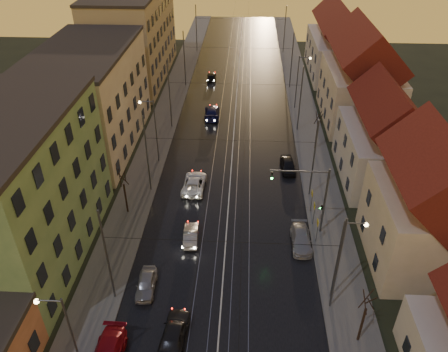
% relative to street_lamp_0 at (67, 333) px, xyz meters
% --- Properties ---
extents(road, '(16.00, 120.00, 0.04)m').
position_rel_street_lamp_0_xyz_m(road, '(9.10, 38.00, -4.87)').
color(road, black).
rests_on(road, ground).
extents(sidewalk_left, '(4.00, 120.00, 0.15)m').
position_rel_street_lamp_0_xyz_m(sidewalk_left, '(-0.90, 38.00, -4.81)').
color(sidewalk_left, '#4C4C4C').
rests_on(sidewalk_left, ground).
extents(sidewalk_right, '(4.00, 120.00, 0.15)m').
position_rel_street_lamp_0_xyz_m(sidewalk_right, '(19.10, 38.00, -4.81)').
color(sidewalk_right, '#4C4C4C').
rests_on(sidewalk_right, ground).
extents(tram_rail_0, '(0.06, 120.00, 0.03)m').
position_rel_street_lamp_0_xyz_m(tram_rail_0, '(6.90, 38.00, -4.83)').
color(tram_rail_0, gray).
rests_on(tram_rail_0, road).
extents(tram_rail_1, '(0.06, 120.00, 0.03)m').
position_rel_street_lamp_0_xyz_m(tram_rail_1, '(8.33, 38.00, -4.83)').
color(tram_rail_1, gray).
rests_on(tram_rail_1, road).
extents(tram_rail_2, '(0.06, 120.00, 0.03)m').
position_rel_street_lamp_0_xyz_m(tram_rail_2, '(9.87, 38.00, -4.83)').
color(tram_rail_2, gray).
rests_on(tram_rail_2, road).
extents(tram_rail_3, '(0.06, 120.00, 0.03)m').
position_rel_street_lamp_0_xyz_m(tram_rail_3, '(11.30, 38.00, -4.83)').
color(tram_rail_3, gray).
rests_on(tram_rail_3, road).
extents(apartment_left_1, '(10.00, 18.00, 13.00)m').
position_rel_street_lamp_0_xyz_m(apartment_left_1, '(-8.40, 12.00, 1.61)').
color(apartment_left_1, '#5E8857').
rests_on(apartment_left_1, ground).
extents(apartment_left_2, '(10.00, 20.00, 12.00)m').
position_rel_street_lamp_0_xyz_m(apartment_left_2, '(-8.40, 32.00, 1.11)').
color(apartment_left_2, '#C3B097').
rests_on(apartment_left_2, ground).
extents(apartment_left_3, '(10.00, 24.00, 14.00)m').
position_rel_street_lamp_0_xyz_m(apartment_left_3, '(-8.40, 56.00, 2.11)').
color(apartment_left_3, tan).
rests_on(apartment_left_3, ground).
extents(house_right_1, '(8.67, 10.20, 10.80)m').
position_rel_street_lamp_0_xyz_m(house_right_1, '(26.10, 13.00, 0.56)').
color(house_right_1, beige).
rests_on(house_right_1, ground).
extents(house_right_2, '(9.18, 12.24, 9.20)m').
position_rel_street_lamp_0_xyz_m(house_right_2, '(26.10, 26.00, -0.24)').
color(house_right_2, beige).
rests_on(house_right_2, ground).
extents(house_right_3, '(9.18, 14.28, 11.50)m').
position_rel_street_lamp_0_xyz_m(house_right_3, '(26.10, 41.00, 0.92)').
color(house_right_3, beige).
rests_on(house_right_3, ground).
extents(house_right_4, '(9.18, 16.32, 10.00)m').
position_rel_street_lamp_0_xyz_m(house_right_4, '(26.10, 59.00, 0.16)').
color(house_right_4, beige).
rests_on(house_right_4, ground).
extents(catenary_pole_l_1, '(0.16, 0.16, 9.00)m').
position_rel_street_lamp_0_xyz_m(catenary_pole_l_1, '(0.50, 7.00, -0.39)').
color(catenary_pole_l_1, '#595B60').
rests_on(catenary_pole_l_1, ground).
extents(catenary_pole_r_1, '(0.16, 0.16, 9.00)m').
position_rel_street_lamp_0_xyz_m(catenary_pole_r_1, '(17.70, 7.00, -0.39)').
color(catenary_pole_r_1, '#595B60').
rests_on(catenary_pole_r_1, ground).
extents(catenary_pole_l_2, '(0.16, 0.16, 9.00)m').
position_rel_street_lamp_0_xyz_m(catenary_pole_l_2, '(0.50, 22.00, -0.39)').
color(catenary_pole_l_2, '#595B60').
rests_on(catenary_pole_l_2, ground).
extents(catenary_pole_r_2, '(0.16, 0.16, 9.00)m').
position_rel_street_lamp_0_xyz_m(catenary_pole_r_2, '(17.70, 22.00, -0.39)').
color(catenary_pole_r_2, '#595B60').
rests_on(catenary_pole_r_2, ground).
extents(catenary_pole_l_3, '(0.16, 0.16, 9.00)m').
position_rel_street_lamp_0_xyz_m(catenary_pole_l_3, '(0.50, 37.00, -0.39)').
color(catenary_pole_l_3, '#595B60').
rests_on(catenary_pole_l_3, ground).
extents(catenary_pole_r_3, '(0.16, 0.16, 9.00)m').
position_rel_street_lamp_0_xyz_m(catenary_pole_r_3, '(17.70, 37.00, -0.39)').
color(catenary_pole_r_3, '#595B60').
rests_on(catenary_pole_r_3, ground).
extents(catenary_pole_l_4, '(0.16, 0.16, 9.00)m').
position_rel_street_lamp_0_xyz_m(catenary_pole_l_4, '(0.50, 52.00, -0.39)').
color(catenary_pole_l_4, '#595B60').
rests_on(catenary_pole_l_4, ground).
extents(catenary_pole_r_4, '(0.16, 0.16, 9.00)m').
position_rel_street_lamp_0_xyz_m(catenary_pole_r_4, '(17.70, 52.00, -0.39)').
color(catenary_pole_r_4, '#595B60').
rests_on(catenary_pole_r_4, ground).
extents(catenary_pole_l_5, '(0.16, 0.16, 9.00)m').
position_rel_street_lamp_0_xyz_m(catenary_pole_l_5, '(0.50, 70.00, -0.39)').
color(catenary_pole_l_5, '#595B60').
rests_on(catenary_pole_l_5, ground).
extents(catenary_pole_r_5, '(0.16, 0.16, 9.00)m').
position_rel_street_lamp_0_xyz_m(catenary_pole_r_5, '(17.70, 70.00, -0.39)').
color(catenary_pole_r_5, '#595B60').
rests_on(catenary_pole_r_5, ground).
extents(street_lamp_0, '(1.75, 0.32, 8.00)m').
position_rel_street_lamp_0_xyz_m(street_lamp_0, '(0.00, 0.00, 0.00)').
color(street_lamp_0, '#595B60').
rests_on(street_lamp_0, ground).
extents(street_lamp_1, '(1.75, 0.32, 8.00)m').
position_rel_street_lamp_0_xyz_m(street_lamp_1, '(18.21, 8.00, 0.00)').
color(street_lamp_1, '#595B60').
rests_on(street_lamp_1, ground).
extents(street_lamp_2, '(1.75, 0.32, 8.00)m').
position_rel_street_lamp_0_xyz_m(street_lamp_2, '(0.00, 28.00, 0.00)').
color(street_lamp_2, '#595B60').
rests_on(street_lamp_2, ground).
extents(street_lamp_3, '(1.75, 0.32, 8.00)m').
position_rel_street_lamp_0_xyz_m(street_lamp_3, '(18.21, 44.00, 0.00)').
color(street_lamp_3, '#595B60').
rests_on(street_lamp_3, ground).
extents(traffic_light_mast, '(5.30, 0.32, 7.20)m').
position_rel_street_lamp_0_xyz_m(traffic_light_mast, '(17.10, 16.00, -0.29)').
color(traffic_light_mast, '#595B60').
rests_on(traffic_light_mast, ground).
extents(bare_tree_0, '(1.09, 1.09, 5.11)m').
position_rel_street_lamp_0_xyz_m(bare_tree_0, '(-1.09, 18.00, -2.40)').
color(bare_tree_0, black).
rests_on(bare_tree_0, ground).
extents(bare_tree_1, '(1.09, 1.09, 5.11)m').
position_rel_street_lamp_0_xyz_m(bare_tree_1, '(19.31, 4.00, -2.40)').
color(bare_tree_1, black).
rests_on(bare_tree_1, ground).
extents(bare_tree_2, '(1.09, 1.09, 5.11)m').
position_rel_street_lamp_0_xyz_m(bare_tree_2, '(19.51, 32.00, -2.40)').
color(bare_tree_2, black).
rests_on(bare_tree_2, ground).
extents(driving_car_0, '(2.13, 4.53, 1.50)m').
position_rel_street_lamp_0_xyz_m(driving_car_0, '(5.89, 3.41, -4.14)').
color(driving_car_0, black).
rests_on(driving_car_0, ground).
extents(driving_car_1, '(1.55, 3.77, 1.21)m').
position_rel_street_lamp_0_xyz_m(driving_car_1, '(5.82, 14.23, -4.28)').
color(driving_car_1, '#A3A3A8').
rests_on(driving_car_1, ground).
extents(driving_car_2, '(2.50, 5.10, 1.39)m').
position_rel_street_lamp_0_xyz_m(driving_car_2, '(5.23, 22.60, -4.19)').
color(driving_car_2, white).
rests_on(driving_car_2, ground).
extents(driving_car_3, '(2.35, 5.23, 1.49)m').
position_rel_street_lamp_0_xyz_m(driving_car_3, '(5.79, 40.50, -4.14)').
color(driving_car_3, '#161743').
rests_on(driving_car_3, ground).
extents(driving_car_4, '(1.67, 3.77, 1.26)m').
position_rel_street_lamp_0_xyz_m(driving_car_4, '(4.62, 54.67, -4.26)').
color(driving_car_4, black).
rests_on(driving_car_4, ground).
extents(parked_left_3, '(1.64, 3.75, 1.26)m').
position_rel_street_lamp_0_xyz_m(parked_left_3, '(2.87, 8.05, -4.26)').
color(parked_left_3, '#9C9BA0').
rests_on(parked_left_3, ground).
extents(parked_right_1, '(1.84, 4.42, 1.28)m').
position_rel_street_lamp_0_xyz_m(parked_right_1, '(16.07, 14.15, -4.25)').
color(parked_right_1, '#A4A4AA').
rests_on(parked_right_1, ground).
extents(parked_right_2, '(1.85, 4.05, 1.35)m').
position_rel_street_lamp_0_xyz_m(parked_right_2, '(15.72, 26.90, -4.21)').
color(parked_right_2, black).
rests_on(parked_right_2, ground).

